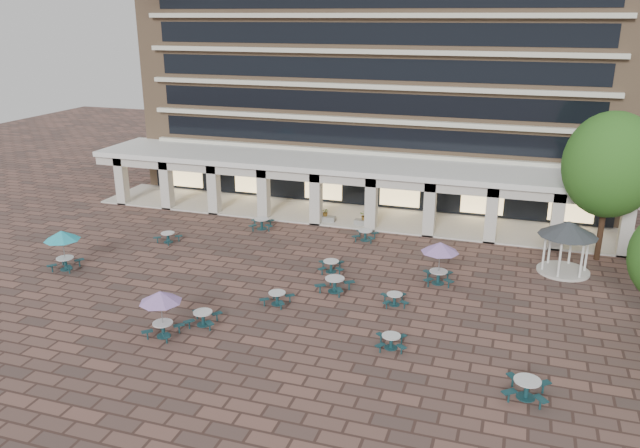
{
  "coord_description": "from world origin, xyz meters",
  "views": [
    {
      "loc": [
        12.01,
        -29.83,
        14.97
      ],
      "look_at": [
        1.27,
        3.0,
        3.34
      ],
      "focal_mm": 35.0,
      "sensor_mm": 36.0,
      "label": 1
    }
  ],
  "objects_px": {
    "picnic_table_3": "(527,387)",
    "gazebo": "(568,234)",
    "picnic_table_2": "(391,340)",
    "planter_left": "(326,217)",
    "picnic_table_1": "(203,317)",
    "planter_right": "(364,220)"
  },
  "relations": [
    {
      "from": "picnic_table_2",
      "to": "planter_left",
      "type": "distance_m",
      "value": 18.99
    },
    {
      "from": "picnic_table_2",
      "to": "picnic_table_1",
      "type": "bearing_deg",
      "value": 173.62
    },
    {
      "from": "picnic_table_3",
      "to": "gazebo",
      "type": "height_order",
      "value": "gazebo"
    },
    {
      "from": "picnic_table_3",
      "to": "planter_left",
      "type": "distance_m",
      "value": 24.17
    },
    {
      "from": "gazebo",
      "to": "picnic_table_2",
      "type": "bearing_deg",
      "value": -123.43
    },
    {
      "from": "planter_left",
      "to": "picnic_table_3",
      "type": "bearing_deg",
      "value": -52.44
    },
    {
      "from": "picnic_table_2",
      "to": "planter_left",
      "type": "height_order",
      "value": "planter_left"
    },
    {
      "from": "picnic_table_1",
      "to": "planter_left",
      "type": "height_order",
      "value": "planter_left"
    },
    {
      "from": "picnic_table_1",
      "to": "planter_left",
      "type": "bearing_deg",
      "value": 79.08
    },
    {
      "from": "picnic_table_1",
      "to": "planter_right",
      "type": "distance_m",
      "value": 18.03
    },
    {
      "from": "gazebo",
      "to": "planter_right",
      "type": "distance_m",
      "value": 14.59
    },
    {
      "from": "picnic_table_3",
      "to": "gazebo",
      "type": "relative_size",
      "value": 0.57
    },
    {
      "from": "gazebo",
      "to": "planter_left",
      "type": "height_order",
      "value": "gazebo"
    },
    {
      "from": "picnic_table_1",
      "to": "gazebo",
      "type": "distance_m",
      "value": 21.99
    },
    {
      "from": "picnic_table_1",
      "to": "picnic_table_2",
      "type": "xyz_separation_m",
      "value": [
        9.54,
        0.67,
        -0.04
      ]
    },
    {
      "from": "picnic_table_1",
      "to": "planter_right",
      "type": "height_order",
      "value": "planter_right"
    },
    {
      "from": "picnic_table_1",
      "to": "picnic_table_3",
      "type": "xyz_separation_m",
      "value": [
        15.66,
        -1.56,
        0.06
      ]
    },
    {
      "from": "planter_left",
      "to": "picnic_table_2",
      "type": "bearing_deg",
      "value": -63.01
    },
    {
      "from": "picnic_table_1",
      "to": "planter_right",
      "type": "relative_size",
      "value": 1.2
    },
    {
      "from": "picnic_table_1",
      "to": "gazebo",
      "type": "bearing_deg",
      "value": 28.38
    },
    {
      "from": "picnic_table_2",
      "to": "gazebo",
      "type": "relative_size",
      "value": 0.49
    },
    {
      "from": "picnic_table_2",
      "to": "gazebo",
      "type": "bearing_deg",
      "value": 46.15
    }
  ]
}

